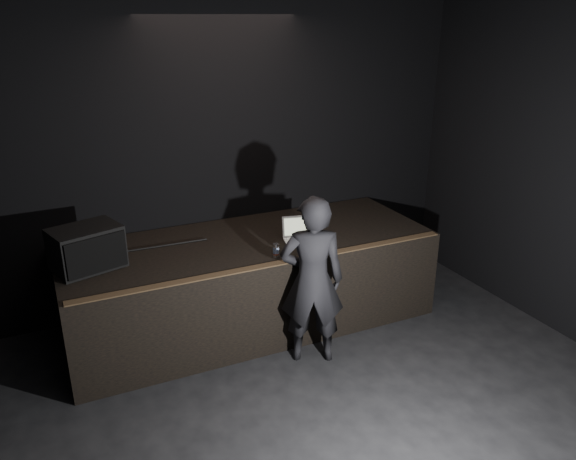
{
  "coord_description": "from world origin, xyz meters",
  "views": [
    {
      "loc": [
        -2.01,
        -2.59,
        3.29
      ],
      "look_at": [
        0.27,
        2.3,
        1.22
      ],
      "focal_mm": 35.0,
      "sensor_mm": 36.0,
      "label": 1
    }
  ],
  "objects_px": {
    "stage_monitor": "(87,248)",
    "beer_can": "(276,251)",
    "person": "(312,281)",
    "laptop": "(300,234)",
    "stage_riser": "(250,281)"
  },
  "relations": [
    {
      "from": "stage_monitor",
      "to": "person",
      "type": "distance_m",
      "value": 2.19
    },
    {
      "from": "laptop",
      "to": "beer_can",
      "type": "bearing_deg",
      "value": -128.69
    },
    {
      "from": "person",
      "to": "beer_can",
      "type": "bearing_deg",
      "value": -38.89
    },
    {
      "from": "stage_monitor",
      "to": "laptop",
      "type": "distance_m",
      "value": 2.18
    },
    {
      "from": "stage_riser",
      "to": "person",
      "type": "bearing_deg",
      "value": -73.21
    },
    {
      "from": "beer_can",
      "to": "person",
      "type": "xyz_separation_m",
      "value": [
        0.21,
        -0.38,
        -0.21
      ]
    },
    {
      "from": "stage_monitor",
      "to": "beer_can",
      "type": "height_order",
      "value": "stage_monitor"
    },
    {
      "from": "stage_monitor",
      "to": "person",
      "type": "bearing_deg",
      "value": -42.24
    },
    {
      "from": "beer_can",
      "to": "person",
      "type": "height_order",
      "value": "person"
    },
    {
      "from": "stage_riser",
      "to": "stage_monitor",
      "type": "distance_m",
      "value": 1.81
    },
    {
      "from": "stage_monitor",
      "to": "laptop",
      "type": "height_order",
      "value": "stage_monitor"
    },
    {
      "from": "stage_monitor",
      "to": "beer_can",
      "type": "relative_size",
      "value": 4.79
    },
    {
      "from": "beer_can",
      "to": "stage_riser",
      "type": "bearing_deg",
      "value": 97.35
    },
    {
      "from": "laptop",
      "to": "person",
      "type": "xyz_separation_m",
      "value": [
        -0.21,
        -0.71,
        -0.19
      ]
    },
    {
      "from": "person",
      "to": "stage_monitor",
      "type": "bearing_deg",
      "value": -3.17
    }
  ]
}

